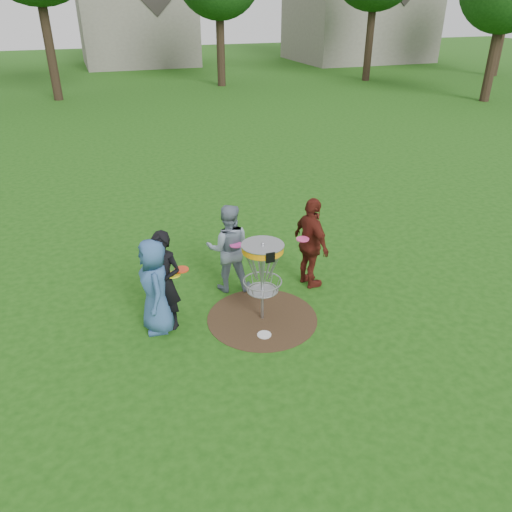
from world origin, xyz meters
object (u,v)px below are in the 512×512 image
object	(u,v)px
player_blue	(155,286)
player_maroon	(311,243)
disc_golf_basket	(263,263)
player_grey	(228,248)
player_black	(164,281)

from	to	relation	value
player_blue	player_maroon	bearing A→B (deg)	100.79
player_blue	disc_golf_basket	world-z (taller)	player_blue
player_maroon	player_blue	bearing A→B (deg)	91.23
player_grey	disc_golf_basket	distance (m)	1.15
player_maroon	disc_golf_basket	size ratio (longest dim) A/B	1.21
player_blue	disc_golf_basket	distance (m)	1.67
player_black	player_maroon	xyz separation A→B (m)	(2.66, 0.39, 0.02)
disc_golf_basket	player_maroon	bearing A→B (deg)	31.57
player_blue	player_black	world-z (taller)	player_black
player_grey	disc_golf_basket	bearing A→B (deg)	116.63
disc_golf_basket	player_black	bearing A→B (deg)	167.17
player_grey	player_maroon	bearing A→B (deg)	-179.87
player_blue	player_maroon	world-z (taller)	player_maroon
player_black	disc_golf_basket	size ratio (longest dim) A/B	1.18
player_black	disc_golf_basket	distance (m)	1.53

